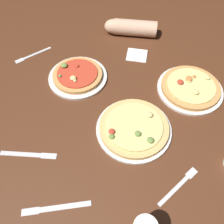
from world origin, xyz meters
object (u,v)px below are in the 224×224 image
knife_right (56,208)px  knife_spare (29,155)px  fork_left (32,55)px  fork_spare (179,185)px  pizza_plate_near (134,128)px  napkin_folded (137,55)px  pizza_plate_far (190,88)px  pizza_plate_side (78,76)px  diner_arm (130,28)px

knife_right → knife_spare: (-0.14, 0.20, -0.00)m
fork_left → fork_spare: same height
pizza_plate_near → knife_right: bearing=-131.4°
napkin_folded → knife_right: bearing=-111.9°
pizza_plate_far → knife_spare: size_ratio=1.37×
fork_left → fork_spare: bearing=-45.9°
napkin_folded → fork_left: napkin_folded is taller
pizza_plate_near → fork_left: pizza_plate_near is taller
pizza_plate_far → fork_spare: 0.47m
pizza_plate_far → knife_right: size_ratio=1.29×
napkin_folded → knife_spare: (-0.45, -0.58, -0.00)m
fork_left → knife_right: size_ratio=0.74×
fork_left → fork_spare: (0.67, -0.69, -0.00)m
pizza_plate_near → fork_spare: (0.15, -0.23, -0.01)m
pizza_plate_far → napkin_folded: pizza_plate_far is taller
knife_spare → fork_left: bearing=100.5°
pizza_plate_near → fork_spare: pizza_plate_near is taller
fork_spare → pizza_plate_far: bearing=75.3°
pizza_plate_side → knife_spare: pizza_plate_side is taller
fork_spare → knife_spare: 0.58m
pizza_plate_near → fork_spare: size_ratio=1.91×
napkin_folded → fork_spare: size_ratio=0.65×
pizza_plate_side → fork_left: size_ratio=1.63×
pizza_plate_near → napkin_folded: bearing=85.5°
knife_spare → diner_arm: bearing=61.7°
knife_spare → napkin_folded: bearing=52.5°
pizza_plate_far → diner_arm: diner_arm is taller
diner_arm → knife_right: bearing=-106.1°
pizza_plate_side → knife_right: 0.61m
napkin_folded → knife_right: 0.84m
pizza_plate_far → fork_left: 0.83m
pizza_plate_side → fork_spare: size_ratio=1.75×
pizza_plate_side → fork_left: (-0.26, 0.16, -0.01)m
napkin_folded → diner_arm: size_ratio=0.36×
napkin_folded → fork_left: 0.56m
diner_arm → fork_spare: bearing=-80.3°
pizza_plate_near → fork_left: (-0.52, 0.46, -0.01)m
pizza_plate_near → knife_spare: pizza_plate_near is taller
pizza_plate_far → napkin_folded: size_ratio=2.89×
pizza_plate_far → fork_left: (-0.79, 0.24, -0.01)m
pizza_plate_side → pizza_plate_near: bearing=-48.7°
pizza_plate_near → knife_right: size_ratio=1.32×
pizza_plate_side → fork_spare: (0.41, -0.53, -0.01)m
napkin_folded → fork_spare: bearing=-80.6°
pizza_plate_side → knife_spare: size_ratio=1.28×
pizza_plate_far → fork_spare: size_ratio=1.86×
pizza_plate_side → fork_spare: pizza_plate_side is taller
pizza_plate_near → pizza_plate_side: 0.40m
napkin_folded → knife_spare: napkin_folded is taller
pizza_plate_near → napkin_folded: size_ratio=2.96×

